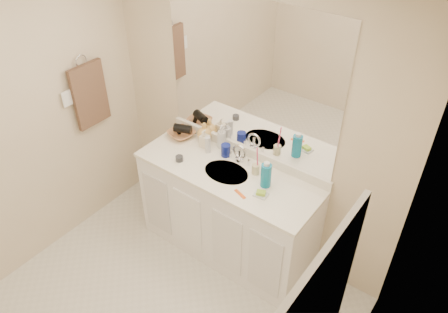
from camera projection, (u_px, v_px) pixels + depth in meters
ceiling at (87, 13)px, 1.85m from camera, size 2.60×2.60×0.02m
wall_back at (249, 121)px, 3.41m from camera, size 2.60×0.02×2.40m
wall_left at (3, 140)px, 3.20m from camera, size 0.02×2.60×2.40m
vanity_cabinet at (228, 213)px, 3.70m from camera, size 1.50×0.55×0.85m
countertop at (228, 172)px, 3.43m from camera, size 1.52×0.57×0.03m
backsplash at (247, 151)px, 3.57m from camera, size 1.52×0.03×0.08m
sink_basin at (226, 173)px, 3.42m from camera, size 0.37×0.37×0.02m
faucet at (240, 155)px, 3.49m from camera, size 0.02×0.02×0.11m
mirror at (250, 80)px, 3.19m from camera, size 1.48×0.01×1.20m
blue_mug at (226, 150)px, 3.55m from camera, size 0.09×0.09×0.11m
tan_cup at (256, 169)px, 3.37m from camera, size 0.08×0.08×0.08m
toothbrush at (257, 158)px, 3.30m from camera, size 0.02×0.04×0.21m
mouthwash_bottle at (266, 175)px, 3.23m from camera, size 0.10×0.10×0.19m
soap_dish at (261, 195)px, 3.19m from camera, size 0.11×0.09×0.01m
green_soap at (261, 193)px, 3.18m from camera, size 0.08×0.07×0.02m
orange_comb at (240, 194)px, 3.20m from camera, size 0.12×0.06×0.00m
dark_jar at (179, 159)px, 3.51m from camera, size 0.08×0.08×0.04m
extra_white_bottle at (208, 145)px, 3.58m from camera, size 0.05×0.05×0.14m
soap_bottle_white at (222, 136)px, 3.62m from camera, size 0.11×0.11×0.21m
soap_bottle_cream at (205, 138)px, 3.64m from camera, size 0.08×0.08×0.16m
soap_bottle_yellow at (204, 131)px, 3.72m from camera, size 0.16×0.16×0.16m
wicker_basket at (181, 134)px, 3.79m from camera, size 0.26×0.26×0.05m
hair_dryer at (183, 129)px, 3.74m from camera, size 0.17×0.12×0.08m
towel_ring at (81, 61)px, 3.47m from camera, size 0.01×0.11×0.11m
hand_towel at (90, 95)px, 3.64m from camera, size 0.04×0.32×0.55m
switch_plate at (67, 99)px, 3.49m from camera, size 0.01×0.08×0.13m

